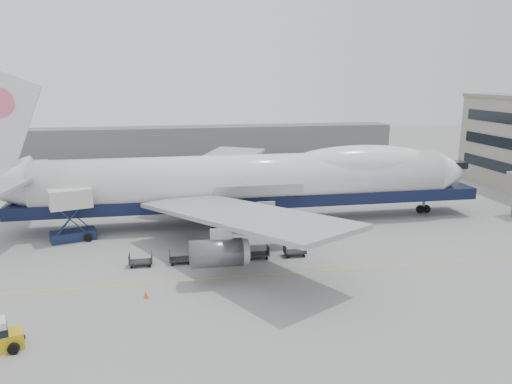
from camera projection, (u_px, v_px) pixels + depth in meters
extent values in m
plane|color=gray|center=(265.00, 253.00, 53.77)|extent=(260.00, 260.00, 0.00)
cube|color=gold|center=(277.00, 274.00, 48.02)|extent=(60.00, 0.15, 0.01)
cube|color=slate|center=(165.00, 142.00, 118.26)|extent=(110.00, 8.00, 7.00)
cylinder|color=white|center=(247.00, 179.00, 63.98)|extent=(52.00, 6.40, 6.40)
cube|color=#0E1433|center=(254.00, 198.00, 64.73)|extent=(60.00, 5.76, 1.50)
cone|color=white|center=(453.00, 172.00, 69.12)|extent=(6.00, 6.40, 6.40)
ellipsoid|color=white|center=(362.00, 162.00, 66.35)|extent=(20.67, 5.78, 4.56)
cube|color=#9EA0A3|center=(240.00, 215.00, 49.90)|extent=(20.35, 26.74, 2.26)
cube|color=#9EA0A3|center=(212.00, 166.00, 77.26)|extent=(20.35, 26.74, 2.26)
cylinder|color=#595B60|center=(192.00, 175.00, 81.75)|extent=(4.80, 2.60, 2.60)
cylinder|color=#595B60|center=(236.00, 185.00, 74.19)|extent=(4.80, 2.60, 2.60)
cylinder|color=#595B60|center=(261.00, 222.00, 55.03)|extent=(4.80, 2.60, 2.60)
cylinder|color=#595B60|center=(216.00, 253.00, 45.34)|extent=(4.80, 2.60, 2.60)
cylinder|color=slate|center=(424.00, 204.00, 69.41)|extent=(0.36, 0.36, 2.50)
cylinder|color=black|center=(423.00, 209.00, 69.57)|extent=(1.10, 0.45, 1.10)
cylinder|color=slate|center=(227.00, 220.00, 61.57)|extent=(0.36, 0.36, 2.50)
cylinder|color=black|center=(227.00, 226.00, 61.73)|extent=(1.10, 0.45, 1.10)
cylinder|color=slate|center=(221.00, 208.00, 67.32)|extent=(0.36, 0.36, 2.50)
cylinder|color=black|center=(221.00, 213.00, 67.48)|extent=(1.10, 0.45, 1.10)
cube|color=#172445|center=(73.00, 235.00, 58.05)|extent=(5.48, 3.76, 1.10)
cube|color=silver|center=(70.00, 198.00, 57.05)|extent=(5.16, 3.83, 2.20)
cube|color=#172445|center=(70.00, 219.00, 56.49)|extent=(3.45, 1.16, 3.94)
cube|color=#172445|center=(73.00, 214.00, 58.60)|extent=(3.45, 1.16, 3.94)
cube|color=slate|center=(73.00, 195.00, 58.58)|extent=(2.65, 1.85, 0.15)
cylinder|color=black|center=(55.00, 240.00, 56.80)|extent=(0.90, 0.35, 0.90)
cylinder|color=black|center=(59.00, 234.00, 58.71)|extent=(0.90, 0.35, 0.90)
cylinder|color=black|center=(88.00, 238.00, 57.43)|extent=(0.90, 0.35, 0.90)
cylinder|color=black|center=(91.00, 233.00, 59.35)|extent=(0.90, 0.35, 0.90)
cylinder|color=black|center=(14.00, 349.00, 34.14)|extent=(0.76, 0.33, 0.76)
cylinder|color=black|center=(19.00, 338.00, 35.50)|extent=(0.76, 0.33, 0.76)
cone|color=#F2570C|center=(146.00, 294.00, 42.83)|extent=(0.41, 0.41, 0.64)
cube|color=#F2570C|center=(146.00, 298.00, 42.90)|extent=(0.43, 0.43, 0.03)
cube|color=#2D2D30|center=(141.00, 262.00, 50.02)|extent=(2.30, 1.35, 0.18)
cube|color=#2D2D30|center=(129.00, 259.00, 49.73)|extent=(0.08, 1.35, 0.90)
cube|color=#2D2D30|center=(152.00, 257.00, 50.12)|extent=(0.08, 1.35, 0.90)
cylinder|color=black|center=(132.00, 267.00, 49.41)|extent=(0.30, 0.12, 0.30)
cylinder|color=black|center=(133.00, 263.00, 50.46)|extent=(0.30, 0.12, 0.30)
cylinder|color=black|center=(149.00, 266.00, 49.71)|extent=(0.30, 0.12, 0.30)
cylinder|color=black|center=(150.00, 262.00, 50.76)|extent=(0.30, 0.12, 0.30)
cube|color=#2D2D30|center=(181.00, 259.00, 50.73)|extent=(2.30, 1.35, 0.18)
cube|color=#2D2D30|center=(170.00, 256.00, 50.44)|extent=(0.08, 1.35, 0.90)
cube|color=#2D2D30|center=(192.00, 255.00, 50.83)|extent=(0.08, 1.35, 0.90)
cylinder|color=black|center=(173.00, 264.00, 50.12)|extent=(0.30, 0.12, 0.30)
cylinder|color=black|center=(172.00, 261.00, 51.17)|extent=(0.30, 0.12, 0.30)
cylinder|color=black|center=(190.00, 263.00, 50.42)|extent=(0.30, 0.12, 0.30)
cylinder|color=black|center=(189.00, 259.00, 51.47)|extent=(0.30, 0.12, 0.30)
cube|color=#2D2D30|center=(220.00, 257.00, 51.43)|extent=(2.30, 1.35, 0.18)
cube|color=#2D2D30|center=(209.00, 254.00, 51.15)|extent=(0.08, 1.35, 0.90)
cube|color=#2D2D30|center=(230.00, 252.00, 51.54)|extent=(0.08, 1.35, 0.90)
cylinder|color=black|center=(212.00, 262.00, 50.82)|extent=(0.30, 0.12, 0.30)
cylinder|color=black|center=(211.00, 258.00, 51.88)|extent=(0.30, 0.12, 0.30)
cylinder|color=black|center=(229.00, 261.00, 51.12)|extent=(0.30, 0.12, 0.30)
cylinder|color=black|center=(227.00, 257.00, 52.18)|extent=(0.30, 0.12, 0.30)
cube|color=#2D2D30|center=(258.00, 254.00, 52.14)|extent=(2.30, 1.35, 0.18)
cube|color=#2D2D30|center=(247.00, 251.00, 51.86)|extent=(0.08, 1.35, 0.90)
cube|color=#2D2D30|center=(268.00, 250.00, 52.25)|extent=(0.08, 1.35, 0.90)
cylinder|color=black|center=(251.00, 259.00, 51.53)|extent=(0.30, 0.12, 0.30)
cylinder|color=black|center=(249.00, 256.00, 52.58)|extent=(0.30, 0.12, 0.30)
cylinder|color=black|center=(267.00, 258.00, 51.83)|extent=(0.30, 0.12, 0.30)
cylinder|color=black|center=(265.00, 255.00, 52.89)|extent=(0.30, 0.12, 0.30)
cube|color=#2D2D30|center=(295.00, 252.00, 52.85)|extent=(2.30, 1.35, 0.18)
cube|color=#2D2D30|center=(285.00, 249.00, 52.56)|extent=(0.08, 1.35, 0.90)
cube|color=#2D2D30|center=(305.00, 248.00, 52.95)|extent=(0.08, 1.35, 0.90)
cylinder|color=black|center=(288.00, 257.00, 52.24)|extent=(0.30, 0.12, 0.30)
cylinder|color=black|center=(286.00, 253.00, 53.29)|extent=(0.30, 0.12, 0.30)
cylinder|color=black|center=(304.00, 256.00, 52.54)|extent=(0.30, 0.12, 0.30)
cylinder|color=black|center=(301.00, 252.00, 53.59)|extent=(0.30, 0.12, 0.30)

